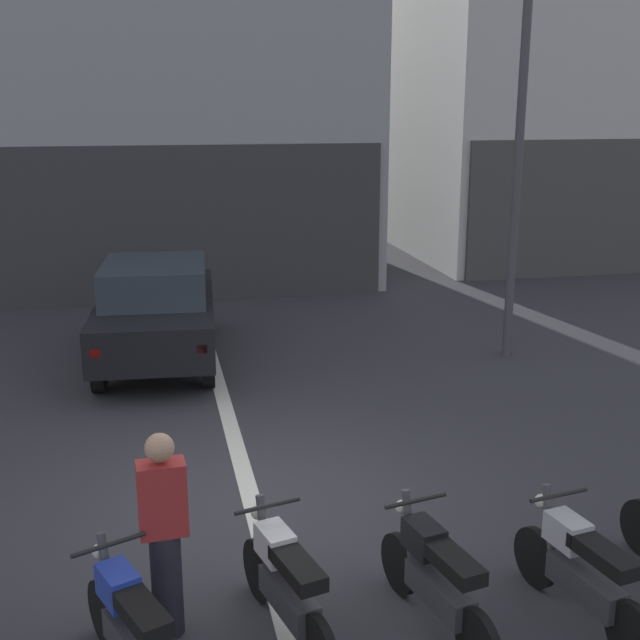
# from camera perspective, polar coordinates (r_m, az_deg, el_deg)

# --- Properties ---
(ground_plane) EXTENTS (120.00, 120.00, 0.00)m
(ground_plane) POSITION_cam_1_polar(r_m,az_deg,el_deg) (8.55, -4.71, -12.99)
(ground_plane) COLOR #333338
(lane_centre_line) EXTENTS (0.20, 18.00, 0.01)m
(lane_centre_line) POSITION_cam_1_polar(r_m,az_deg,el_deg) (14.11, -7.94, -1.60)
(lane_centre_line) COLOR silver
(lane_centre_line) RESTS_ON ground
(car_black_crossing_near) EXTENTS (2.04, 4.21, 1.64)m
(car_black_crossing_near) POSITION_cam_1_polar(r_m,az_deg,el_deg) (12.96, -11.44, 0.78)
(car_black_crossing_near) COLOR black
(car_black_crossing_near) RESTS_ON ground
(street_lamp) EXTENTS (0.36, 0.36, 6.55)m
(street_lamp) POSITION_cam_1_polar(r_m,az_deg,el_deg) (13.01, 14.02, 14.60)
(street_lamp) COLOR #47474C
(street_lamp) RESTS_ON ground
(motorcycle_blue_row_leftmost) EXTENTS (0.75, 1.57, 0.98)m
(motorcycle_blue_row_leftmost) POSITION_cam_1_polar(r_m,az_deg,el_deg) (6.20, -13.19, -20.39)
(motorcycle_blue_row_leftmost) COLOR black
(motorcycle_blue_row_leftmost) RESTS_ON ground
(motorcycle_white_row_left_mid) EXTENTS (0.60, 1.64, 0.98)m
(motorcycle_white_row_left_mid) POSITION_cam_1_polar(r_m,az_deg,el_deg) (6.51, -2.44, -18.04)
(motorcycle_white_row_left_mid) COLOR black
(motorcycle_white_row_left_mid) RESTS_ON ground
(motorcycle_black_row_centre) EXTENTS (0.56, 1.65, 0.98)m
(motorcycle_black_row_centre) POSITION_cam_1_polar(r_m,az_deg,el_deg) (6.64, 8.14, -17.50)
(motorcycle_black_row_centre) COLOR black
(motorcycle_black_row_centre) RESTS_ON ground
(motorcycle_silver_row_right_mid) EXTENTS (0.55, 1.66, 0.98)m
(motorcycle_silver_row_right_mid) POSITION_cam_1_polar(r_m,az_deg,el_deg) (6.96, 17.91, -16.45)
(motorcycle_silver_row_right_mid) COLOR black
(motorcycle_silver_row_right_mid) RESTS_ON ground
(person_by_motorcycles) EXTENTS (0.37, 0.24, 1.67)m
(person_by_motorcycles) POSITION_cam_1_polar(r_m,az_deg,el_deg) (6.45, -10.91, -14.56)
(person_by_motorcycles) COLOR #23232D
(person_by_motorcycles) RESTS_ON ground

